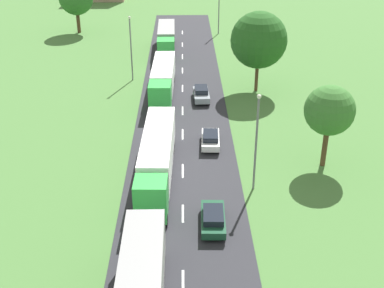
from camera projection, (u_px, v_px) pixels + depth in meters
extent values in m
cube|color=#2B2B30|center=(183.00, 238.00, 36.66)|extent=(10.00, 140.00, 0.06)
cube|color=white|center=(183.00, 283.00, 32.52)|extent=(0.16, 2.40, 0.01)
cube|color=white|center=(183.00, 213.00, 39.36)|extent=(0.16, 2.40, 0.01)
cube|color=white|center=(183.00, 171.00, 45.22)|extent=(0.16, 2.40, 0.01)
cube|color=white|center=(183.00, 134.00, 51.79)|extent=(0.16, 2.40, 0.01)
cube|color=white|center=(183.00, 111.00, 57.19)|extent=(0.16, 2.40, 0.01)
cube|color=white|center=(182.00, 88.00, 63.47)|extent=(0.16, 2.40, 0.01)
cube|color=white|center=(182.00, 71.00, 69.50)|extent=(0.16, 2.40, 0.01)
cube|color=white|center=(182.00, 57.00, 75.14)|extent=(0.16, 2.40, 0.01)
cube|color=white|center=(182.00, 45.00, 80.75)|extent=(0.16, 2.40, 0.01)
cube|color=white|center=(182.00, 32.00, 87.38)|extent=(0.16, 2.40, 0.01)
cube|color=gray|center=(141.00, 288.00, 28.93)|extent=(2.55, 11.37, 2.94)
cylinder|color=black|center=(162.00, 271.00, 32.78)|extent=(0.35, 1.00, 1.00)
cylinder|color=black|center=(129.00, 271.00, 32.74)|extent=(0.35, 1.00, 1.00)
cylinder|color=black|center=(162.00, 257.00, 34.00)|extent=(0.35, 1.00, 1.00)
cylinder|color=black|center=(131.00, 258.00, 33.96)|extent=(0.35, 1.00, 1.00)
cube|color=green|center=(151.00, 199.00, 37.55)|extent=(2.50, 2.37, 3.04)
cube|color=black|center=(149.00, 201.00, 36.32)|extent=(2.10, 0.16, 1.34)
cube|color=white|center=(158.00, 149.00, 43.99)|extent=(2.82, 11.82, 2.98)
cube|color=black|center=(158.00, 166.00, 44.76)|extent=(1.21, 11.18, 0.24)
cylinder|color=black|center=(165.00, 220.00, 37.72)|extent=(0.38, 1.01, 1.00)
cylinder|color=black|center=(137.00, 220.00, 37.74)|extent=(0.38, 1.01, 1.00)
cylinder|color=black|center=(172.00, 149.00, 47.94)|extent=(0.38, 1.01, 1.00)
cylinder|color=black|center=(150.00, 149.00, 47.96)|extent=(0.38, 1.01, 1.00)
cylinder|color=black|center=(173.00, 142.00, 49.19)|extent=(0.38, 1.01, 1.00)
cylinder|color=black|center=(151.00, 142.00, 49.21)|extent=(0.38, 1.01, 1.00)
cube|color=green|center=(160.00, 96.00, 55.89)|extent=(2.50, 2.82, 2.92)
cube|color=black|center=(159.00, 96.00, 54.47)|extent=(2.10, 0.14, 1.29)
cube|color=white|center=(163.00, 74.00, 61.96)|extent=(2.72, 10.38, 2.62)
cube|color=black|center=(164.00, 86.00, 62.64)|extent=(1.11, 9.83, 0.24)
cylinder|color=black|center=(170.00, 111.00, 55.93)|extent=(0.37, 1.01, 1.00)
cylinder|color=black|center=(151.00, 111.00, 55.94)|extent=(0.37, 1.01, 1.00)
cylinder|color=black|center=(173.00, 78.00, 65.44)|extent=(0.37, 1.01, 1.00)
cylinder|color=black|center=(157.00, 78.00, 65.45)|extent=(0.37, 1.01, 1.00)
cylinder|color=black|center=(174.00, 75.00, 66.55)|extent=(0.37, 1.01, 1.00)
cylinder|color=black|center=(157.00, 75.00, 66.55)|extent=(0.37, 1.01, 1.00)
cube|color=green|center=(166.00, 49.00, 72.25)|extent=(2.48, 2.64, 2.74)
cube|color=black|center=(166.00, 48.00, 70.92)|extent=(2.10, 0.13, 1.21)
cube|color=gray|center=(166.00, 35.00, 77.76)|extent=(2.63, 9.41, 2.71)
cube|color=black|center=(167.00, 45.00, 78.47)|extent=(1.03, 8.92, 0.24)
cylinder|color=black|center=(173.00, 59.00, 72.32)|extent=(0.36, 1.00, 1.00)
cylinder|color=black|center=(159.00, 60.00, 72.27)|extent=(0.36, 1.00, 1.00)
cylinder|color=black|center=(173.00, 40.00, 81.05)|extent=(0.36, 1.00, 1.00)
cylinder|color=black|center=(160.00, 41.00, 80.99)|extent=(0.36, 1.00, 1.00)
cylinder|color=black|center=(173.00, 39.00, 82.05)|extent=(0.36, 1.00, 1.00)
cylinder|color=black|center=(160.00, 39.00, 81.99)|extent=(0.36, 1.00, 1.00)
cube|color=#19472D|center=(213.00, 219.00, 37.66)|extent=(1.88, 4.33, 0.57)
cube|color=black|center=(213.00, 215.00, 37.23)|extent=(1.54, 2.44, 0.49)
cylinder|color=black|center=(202.00, 211.00, 39.10)|extent=(0.24, 0.65, 0.64)
cylinder|color=black|center=(223.00, 211.00, 39.08)|extent=(0.24, 0.65, 0.64)
cylinder|color=black|center=(203.00, 234.00, 36.51)|extent=(0.24, 0.65, 0.64)
cylinder|color=black|center=(224.00, 234.00, 36.49)|extent=(0.24, 0.65, 0.64)
cube|color=white|center=(210.00, 140.00, 49.30)|extent=(1.89, 4.17, 0.60)
cube|color=black|center=(211.00, 136.00, 48.87)|extent=(1.54, 2.36, 0.51)
cylinder|color=black|center=(203.00, 136.00, 50.70)|extent=(0.25, 0.65, 0.64)
cylinder|color=black|center=(218.00, 136.00, 50.66)|extent=(0.25, 0.65, 0.64)
cylinder|color=black|center=(203.00, 149.00, 48.22)|extent=(0.25, 0.65, 0.64)
cylinder|color=black|center=(218.00, 149.00, 48.18)|extent=(0.25, 0.65, 0.64)
cube|color=#8C939E|center=(201.00, 95.00, 59.69)|extent=(1.89, 4.19, 0.67)
cube|color=black|center=(201.00, 90.00, 59.59)|extent=(1.55, 2.36, 0.55)
cylinder|color=black|center=(209.00, 102.00, 58.63)|extent=(0.24, 0.65, 0.64)
cylinder|color=black|center=(195.00, 102.00, 58.56)|extent=(0.24, 0.65, 0.64)
cylinder|color=black|center=(207.00, 93.00, 61.12)|extent=(0.24, 0.65, 0.64)
cylinder|color=black|center=(194.00, 93.00, 61.05)|extent=(0.24, 0.65, 0.64)
cylinder|color=slate|center=(256.00, 145.00, 40.87)|extent=(0.18, 0.18, 8.16)
sphere|color=silver|center=(259.00, 97.00, 38.96)|extent=(0.36, 0.36, 0.36)
cylinder|color=slate|center=(131.00, 50.00, 64.53)|extent=(0.18, 0.18, 8.01)
sphere|color=silver|center=(129.00, 17.00, 62.65)|extent=(0.36, 0.36, 0.36)
cylinder|color=slate|center=(219.00, 9.00, 84.94)|extent=(0.18, 0.18, 8.27)
cylinder|color=#513823|center=(325.00, 147.00, 45.43)|extent=(0.47, 0.47, 3.77)
sphere|color=#38702D|center=(330.00, 110.00, 43.81)|extent=(4.41, 4.41, 4.41)
cylinder|color=#513823|center=(78.00, 22.00, 86.72)|extent=(0.60, 0.60, 3.75)
cylinder|color=#513823|center=(257.00, 76.00, 62.09)|extent=(0.41, 0.41, 3.84)
sphere|color=#23561E|center=(259.00, 40.00, 60.06)|extent=(6.74, 6.74, 6.74)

